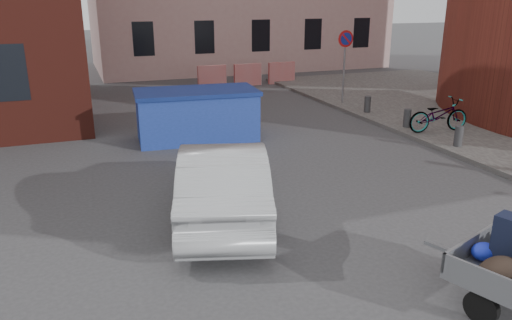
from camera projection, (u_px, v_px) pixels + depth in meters
name	position (u px, v px, depth m)	size (l,w,h in m)	color
ground	(314.00, 243.00, 8.33)	(120.00, 120.00, 0.00)	#38383A
no_parking_sign	(345.00, 52.00, 18.14)	(0.60, 0.09, 2.65)	gray
bollards	(459.00, 136.00, 13.24)	(0.22, 9.02, 0.55)	#3A3A3D
barriers	(248.00, 75.00, 22.92)	(4.70, 0.18, 1.00)	red
trailer	(511.00, 261.00, 6.56)	(1.88, 1.98, 1.20)	black
dumpster	(197.00, 115.00, 14.21)	(3.54, 2.04, 1.43)	#223DA5
silver_car	(223.00, 180.00, 9.14)	(1.51, 4.33, 1.43)	#AAADB2
bicycle	(439.00, 115.00, 14.61)	(0.66, 1.88, 0.99)	black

